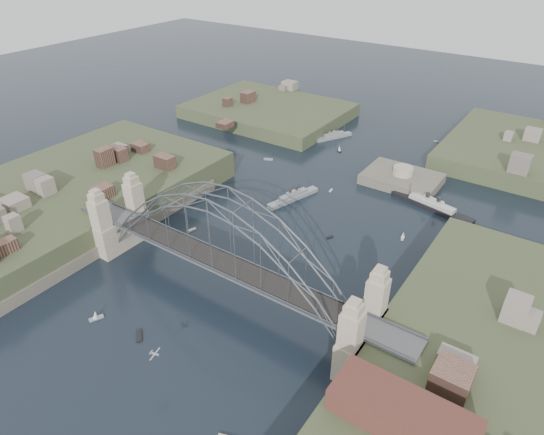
{
  "coord_description": "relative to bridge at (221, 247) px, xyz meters",
  "views": [
    {
      "loc": [
        52.53,
        -58.03,
        67.44
      ],
      "look_at": [
        0.0,
        18.0,
        10.0
      ],
      "focal_mm": 31.31,
      "sensor_mm": 36.0,
      "label": 1
    }
  ],
  "objects": [
    {
      "name": "naval_cruiser_near",
      "position": [
        -9.74,
        42.76,
        -11.51
      ],
      "size": [
        7.15,
        17.46,
        5.25
      ],
      "color": "gray",
      "rests_on": "ground"
    },
    {
      "name": "fort_island",
      "position": [
        12.0,
        70.0,
        -12.66
      ],
      "size": [
        22.0,
        16.0,
        9.4
      ],
      "color": "#5D5749",
      "rests_on": "ground"
    },
    {
      "name": "small_boat_i",
      "position": [
        27.05,
        18.9,
        -12.04
      ],
      "size": [
        2.15,
        0.87,
        1.43
      ],
      "color": "beige",
      "rests_on": "ground"
    },
    {
      "name": "small_boat_c",
      "position": [
        -5.56,
        -18.91,
        -12.17
      ],
      "size": [
        3.03,
        2.78,
        0.45
      ],
      "color": "beige",
      "rests_on": "ground"
    },
    {
      "name": "small_boat_k",
      "position": [
        10.24,
        107.88,
        -12.17
      ],
      "size": [
        1.74,
        0.78,
        0.45
      ],
      "color": "beige",
      "rests_on": "ground"
    },
    {
      "name": "small_boat_a",
      "position": [
        -22.59,
        14.25,
        -12.17
      ],
      "size": [
        1.44,
        2.39,
        0.45
      ],
      "color": "beige",
      "rests_on": "ground"
    },
    {
      "name": "shore_east",
      "position": [
        57.32,
        0.0,
        -10.35
      ],
      "size": [
        50.5,
        90.0,
        12.0
      ],
      "color": "#3D4629",
      "rests_on": "ground"
    },
    {
      "name": "naval_cruiser_far",
      "position": [
        -21.98,
        89.74,
        -11.53
      ],
      "size": [
        8.84,
        14.33,
        5.09
      ],
      "color": "gray",
      "rests_on": "ground"
    },
    {
      "name": "headland_nw",
      "position": [
        -55.0,
        95.0,
        -11.82
      ],
      "size": [
        60.0,
        45.0,
        9.0
      ],
      "primitive_type": "cube",
      "color": "#3D4629",
      "rests_on": "ground"
    },
    {
      "name": "bridge",
      "position": [
        0.0,
        0.0,
        0.0
      ],
      "size": [
        84.0,
        13.8,
        24.6
      ],
      "color": "#515153",
      "rests_on": "ground"
    },
    {
      "name": "small_boat_f",
      "position": [
        -3.26,
        53.47,
        -12.17
      ],
      "size": [
        0.76,
        1.77,
        0.45
      ],
      "color": "beige",
      "rests_on": "ground"
    },
    {
      "name": "small_boat_l",
      "position": [
        -43.34,
        24.79,
        -12.04
      ],
      "size": [
        2.39,
        1.56,
        1.43
      ],
      "color": "beige",
      "rests_on": "ground"
    },
    {
      "name": "small_boat_e",
      "position": [
        -31.04,
        60.79,
        -12.17
      ],
      "size": [
        3.15,
        2.24,
        0.45
      ],
      "color": "beige",
      "rests_on": "ground"
    },
    {
      "name": "ocean_liner",
      "position": [
        24.64,
        60.09,
        -11.41
      ],
      "size": [
        24.26,
        8.25,
        5.92
      ],
      "color": "black",
      "rests_on": "ground"
    },
    {
      "name": "aeroplane",
      "position": [
        5.33,
        -24.12,
        -5.47
      ],
      "size": [
        1.63,
        2.9,
        0.43
      ],
      "color": "#ACAFB4"
    },
    {
      "name": "small_boat_b",
      "position": [
        8.31,
        31.67,
        -12.17
      ],
      "size": [
        1.33,
        1.89,
        0.45
      ],
      "color": "beige",
      "rests_on": "ground"
    },
    {
      "name": "small_boat_j",
      "position": [
        -16.21,
        -20.53,
        -11.54
      ],
      "size": [
        2.02,
        2.97,
        2.38
      ],
      "color": "beige",
      "rests_on": "ground"
    },
    {
      "name": "shore_west",
      "position": [
        -57.32,
        0.0,
        -10.35
      ],
      "size": [
        50.5,
        90.0,
        12.0
      ],
      "color": "#3D4629",
      "rests_on": "ground"
    },
    {
      "name": "ground",
      "position": [
        0.0,
        0.0,
        -12.32
      ],
      "size": [
        500.0,
        500.0,
        0.0
      ],
      "primitive_type": "plane",
      "color": "black",
      "rests_on": "ground"
    },
    {
      "name": "small_boat_h",
      "position": [
        -14.68,
        80.38,
        -11.38
      ],
      "size": [
        2.03,
        1.6,
        2.38
      ],
      "color": "beige",
      "rests_on": "ground"
    },
    {
      "name": "wharf_shed",
      "position": [
        44.0,
        -14.0,
        -2.32
      ],
      "size": [
        20.0,
        8.0,
        4.0
      ],
      "primitive_type": "cube",
      "color": "#592D26",
      "rests_on": "shore_east"
    },
    {
      "name": "small_boat_d",
      "position": [
        23.62,
        41.63,
        -11.36
      ],
      "size": [
        1.28,
        1.99,
        2.38
      ],
      "color": "beige",
      "rests_on": "ground"
    }
  ]
}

